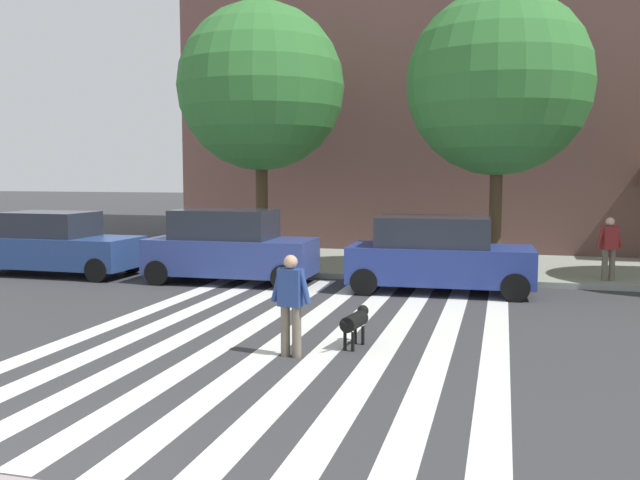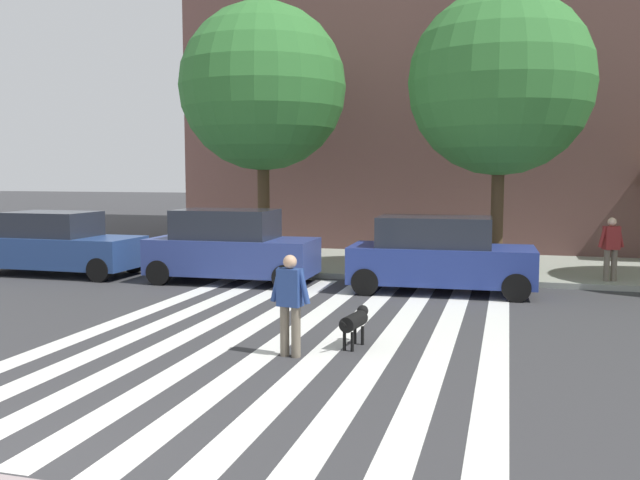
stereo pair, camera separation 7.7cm
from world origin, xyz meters
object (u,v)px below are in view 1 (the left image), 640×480
Objects in this scene: parked_car_near_curb at (55,245)px; pedestrian_bystander at (609,245)px; parked_car_behind_first at (229,247)px; street_tree_nearest at (261,87)px; parked_car_third_in_line at (438,255)px; street_tree_middle at (499,84)px; dog_on_leash at (355,321)px; pedestrian_dog_walker at (291,299)px.

parked_car_near_curb is 15.22m from pedestrian_bystander.
parked_car_behind_first is 5.52m from street_tree_nearest.
parked_car_near_curb is 2.91× the size of pedestrian_bystander.
parked_car_behind_first reaches higher than parked_car_near_curb.
parked_car_near_curb is at bearing 179.99° from parked_car_third_in_line.
parked_car_third_in_line is 4.61m from pedestrian_bystander.
dog_on_leash is at bearing -104.84° from street_tree_middle.
pedestrian_bystander is at bearing 11.51° from parked_car_behind_first.
parked_car_behind_first is at bearing 120.08° from pedestrian_dog_walker.
pedestrian_bystander is (15.09, 1.97, 0.21)m from parked_car_near_curb.
street_tree_middle is 4.66× the size of pedestrian_bystander.
pedestrian_dog_walker is at bearing -104.55° from parked_car_third_in_line.
parked_car_near_curb is 11.59m from dog_on_leash.
parked_car_third_in_line is 0.59× the size of street_tree_middle.
pedestrian_dog_walker is at bearing -59.92° from parked_car_behind_first.
parked_car_behind_first is at bearing -168.49° from pedestrian_bystander.
pedestrian_dog_walker is 10.37m from pedestrian_bystander.
dog_on_leash is (4.87, -8.79, -5.07)m from street_tree_nearest.
parked_car_third_in_line reaches higher than parked_car_near_curb.
parked_car_behind_first is at bearing -86.28° from street_tree_nearest.
pedestrian_dog_walker is at bearing -108.56° from street_tree_middle.
parked_car_third_in_line is 5.17m from street_tree_middle.
parked_car_near_curb is 11.32m from pedestrian_dog_walker.
parked_car_behind_first is 2.72× the size of pedestrian_bystander.
parked_car_third_in_line reaches higher than dog_on_leash.
street_tree_nearest reaches higher than street_tree_middle.
parked_car_near_curb is 1.06× the size of parked_car_third_in_line.
parked_car_near_curb is 13.23m from street_tree_middle.
pedestrian_bystander is at bearing 7.44° from parked_car_near_curb.
parked_car_near_curb is at bearing -172.56° from pedestrian_bystander.
pedestrian_bystander is at bearing 25.32° from parked_car_third_in_line.
street_tree_nearest is at bearing 151.56° from parked_car_third_in_line.
street_tree_nearest is at bearing 174.40° from street_tree_middle.
street_tree_nearest reaches higher than pedestrian_bystander.
street_tree_nearest reaches higher than parked_car_third_in_line.
parked_car_near_curb is at bearing 179.99° from parked_car_behind_first.
parked_car_third_in_line is 7.96m from street_tree_nearest.
parked_car_behind_first is at bearing -160.58° from street_tree_middle.
parked_car_behind_first is 8.44m from street_tree_middle.
dog_on_leash is at bearing -50.71° from parked_car_behind_first.
dog_on_leash is at bearing -61.04° from street_tree_nearest.
street_tree_middle is 7.08× the size of dog_on_leash.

